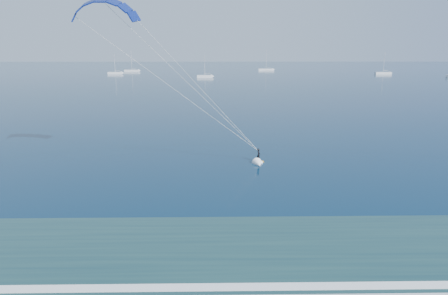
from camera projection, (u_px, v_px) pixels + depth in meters
name	position (u px, v px, depth m)	size (l,w,h in m)	color
kitesurfer_rig	(186.00, 82.00, 41.80)	(21.07, 6.45, 18.62)	#F7AB1D
sailboat_1	(115.00, 73.00, 215.23)	(7.83, 2.40, 10.87)	silver
sailboat_2	(132.00, 71.00, 239.89)	(9.02, 2.40, 12.12)	silver
sailboat_3	(205.00, 76.00, 188.16)	(7.32, 2.40, 10.34)	silver
sailboat_4	(266.00, 69.00, 254.34)	(9.82, 2.40, 13.20)	silver
sailboat_5	(383.00, 73.00, 214.38)	(8.53, 2.40, 11.66)	silver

